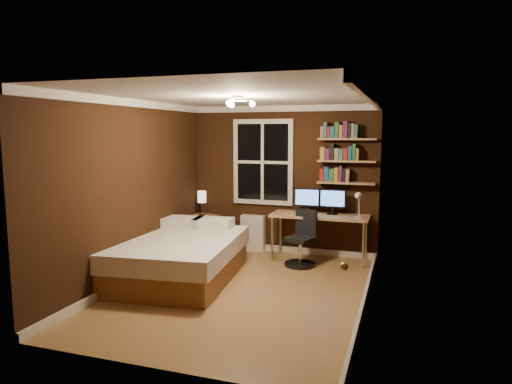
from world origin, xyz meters
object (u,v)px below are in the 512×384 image
(bed, at_px, (180,257))
(desk_lamp, at_px, (359,205))
(radiator, at_px, (253,233))
(desk, at_px, (320,218))
(office_chair, at_px, (301,246))
(monitor_left, at_px, (307,201))
(bedside_lamp, at_px, (202,203))
(monitor_right, at_px, (333,202))
(nightstand, at_px, (202,232))

(bed, xyz_separation_m, desk_lamp, (2.33, 1.39, 0.65))
(radiator, xyz_separation_m, desk, (1.20, -0.20, 0.37))
(desk, relative_size, office_chair, 1.81)
(monitor_left, xyz_separation_m, office_chair, (0.02, -0.49, -0.63))
(bedside_lamp, relative_size, monitor_right, 1.03)
(radiator, relative_size, monitor_right, 1.48)
(bedside_lamp, bearing_deg, monitor_left, 1.01)
(office_chair, bearing_deg, desk, 83.16)
(bed, bearing_deg, desk_lamp, 24.72)
(bedside_lamp, distance_m, office_chair, 2.02)
(monitor_right, bearing_deg, bed, -138.98)
(bedside_lamp, height_order, radiator, bedside_lamp)
(nightstand, xyz_separation_m, bedside_lamp, (0.00, 0.00, 0.52))
(monitor_right, height_order, desk_lamp, desk_lamp)
(nightstand, xyz_separation_m, radiator, (0.90, 0.15, 0.01))
(bedside_lamp, relative_size, desk, 0.28)
(bed, xyz_separation_m, nightstand, (-0.40, 1.61, -0.01))
(desk, bearing_deg, bedside_lamp, 178.77)
(radiator, distance_m, desk, 1.27)
(monitor_right, height_order, office_chair, monitor_right)
(monitor_left, height_order, desk_lamp, desk_lamp)
(desk, distance_m, office_chair, 0.59)
(bed, height_order, desk_lamp, desk_lamp)
(office_chair, bearing_deg, monitor_right, 70.69)
(nightstand, relative_size, radiator, 0.96)
(desk, distance_m, monitor_left, 0.36)
(radiator, bearing_deg, office_chair, -31.46)
(desk, xyz_separation_m, monitor_left, (-0.23, 0.08, 0.27))
(nightstand, xyz_separation_m, office_chair, (1.90, -0.46, 0.01))
(monitor_left, bearing_deg, desk, -18.97)
(bedside_lamp, relative_size, monitor_left, 1.03)
(desk, bearing_deg, radiator, 170.57)
(bed, bearing_deg, nightstand, 97.88)
(bedside_lamp, bearing_deg, desk_lamp, -4.73)
(bedside_lamp, height_order, monitor_right, monitor_right)
(nightstand, xyz_separation_m, desk_lamp, (2.73, -0.23, 0.66))
(desk, bearing_deg, desk_lamp, -16.12)
(desk_lamp, xyz_separation_m, office_chair, (-0.83, -0.23, -0.65))
(radiator, bearing_deg, bedside_lamp, -170.21)
(monitor_left, bearing_deg, radiator, 172.89)
(desk, xyz_separation_m, monitor_right, (0.19, 0.08, 0.27))
(bed, relative_size, radiator, 3.65)
(bed, distance_m, desk, 2.34)
(monitor_left, xyz_separation_m, monitor_right, (0.42, 0.00, 0.00))
(nightstand, xyz_separation_m, desk, (2.10, -0.04, 0.38))
(radiator, height_order, desk_lamp, desk_lamp)
(bed, height_order, desk, desk)
(bed, xyz_separation_m, office_chair, (1.50, 1.15, 0.00))
(nightstand, distance_m, monitor_left, 1.98)
(bed, distance_m, office_chair, 1.89)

